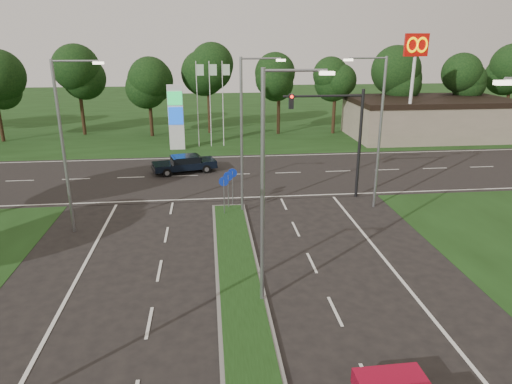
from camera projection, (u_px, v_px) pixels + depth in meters
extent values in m
cube|color=#183411|center=(215.00, 113.00, 64.23)|extent=(160.00, 50.00, 0.02)
cube|color=black|center=(224.00, 175.00, 35.02)|extent=(160.00, 12.00, 0.02)
cube|color=slate|center=(246.00, 332.00, 16.15)|extent=(2.00, 26.00, 0.12)
cube|color=gray|center=(428.00, 118.00, 47.91)|extent=(16.00, 9.00, 4.00)
cylinder|color=gray|center=(263.00, 194.00, 16.70)|extent=(0.16, 0.16, 9.00)
cylinder|color=gray|center=(295.00, 70.00, 15.41)|extent=(2.20, 0.10, 0.10)
cube|color=#FFF2CC|center=(327.00, 73.00, 15.55)|extent=(0.50, 0.22, 0.12)
cylinder|color=gray|center=(242.00, 138.00, 26.12)|extent=(0.16, 0.16, 9.00)
cylinder|color=gray|center=(261.00, 58.00, 24.83)|extent=(2.20, 0.10, 0.10)
cube|color=#FFF2CC|center=(281.00, 60.00, 24.98)|extent=(0.50, 0.22, 0.12)
cylinder|color=gray|center=(63.00, 150.00, 23.30)|extent=(0.16, 0.16, 9.00)
cylinder|color=gray|center=(75.00, 61.00, 22.01)|extent=(2.20, 0.10, 0.10)
cube|color=#FFF2CC|center=(98.00, 63.00, 22.15)|extent=(0.50, 0.22, 0.12)
cylinder|color=gray|center=(380.00, 135.00, 26.95)|extent=(0.16, 0.16, 9.00)
cylinder|color=gray|center=(368.00, 58.00, 25.44)|extent=(2.20, 0.10, 0.10)
cube|color=#FFF2CC|center=(348.00, 60.00, 25.36)|extent=(0.50, 0.22, 0.12)
cube|color=#FFF2CC|center=(504.00, 83.00, 12.16)|extent=(0.50, 0.22, 0.12)
cylinder|color=black|center=(360.00, 145.00, 29.10)|extent=(0.20, 0.20, 7.00)
cylinder|color=black|center=(324.00, 96.00, 27.86)|extent=(5.00, 0.14, 0.14)
cube|color=black|center=(291.00, 101.00, 27.76)|extent=(0.28, 0.28, 0.90)
sphere|color=#FF190C|center=(292.00, 97.00, 27.49)|extent=(0.20, 0.20, 0.20)
cylinder|color=gray|center=(224.00, 198.00, 26.63)|extent=(0.06, 0.06, 2.20)
cylinder|color=#0C26A5|center=(224.00, 181.00, 26.31)|extent=(0.56, 0.04, 0.56)
cylinder|color=gray|center=(228.00, 192.00, 27.60)|extent=(0.06, 0.06, 2.20)
cylinder|color=#0C26A5|center=(228.00, 176.00, 27.28)|extent=(0.56, 0.04, 0.56)
cylinder|color=gray|center=(233.00, 188.00, 28.29)|extent=(0.06, 0.06, 2.20)
cylinder|color=#0C26A5|center=(232.00, 173.00, 27.97)|extent=(0.56, 0.04, 0.56)
cube|color=silver|center=(176.00, 118.00, 42.14)|extent=(1.40, 0.30, 6.00)
cube|color=#0CA53F|center=(175.00, 98.00, 41.40)|extent=(1.30, 0.08, 1.20)
cube|color=#0C3FBF|center=(176.00, 116.00, 41.91)|extent=(1.30, 0.08, 1.60)
cylinder|color=silver|center=(197.00, 105.00, 42.97)|extent=(0.08, 0.08, 8.00)
cube|color=#B2D8B2|center=(200.00, 70.00, 41.98)|extent=(0.70, 0.02, 1.00)
cylinder|color=silver|center=(210.00, 105.00, 43.09)|extent=(0.08, 0.08, 8.00)
cube|color=#B2D8B2|center=(213.00, 70.00, 42.10)|extent=(0.70, 0.02, 1.00)
cylinder|color=silver|center=(223.00, 105.00, 43.21)|extent=(0.08, 0.08, 8.00)
cube|color=#B2D8B2|center=(226.00, 70.00, 42.22)|extent=(0.70, 0.02, 1.00)
cylinder|color=silver|center=(411.00, 94.00, 42.78)|extent=(0.30, 0.30, 10.00)
cube|color=#BF0C07|center=(416.00, 45.00, 41.38)|extent=(2.20, 0.35, 2.00)
torus|color=#FFC600|center=(413.00, 45.00, 41.12)|extent=(1.06, 0.16, 1.06)
torus|color=#FFC600|center=(422.00, 45.00, 41.21)|extent=(1.06, 0.16, 1.06)
cylinder|color=black|center=(218.00, 114.00, 49.40)|extent=(0.36, 0.36, 4.40)
sphere|color=black|center=(216.00, 73.00, 48.03)|extent=(6.00, 6.00, 6.00)
sphere|color=black|center=(219.00, 63.00, 47.55)|extent=(4.80, 4.80, 4.80)
cube|color=black|center=(184.00, 165.00, 35.54)|extent=(5.10, 3.05, 0.49)
cube|color=black|center=(185.00, 159.00, 35.42)|extent=(2.44, 2.12, 0.46)
cube|color=black|center=(185.00, 156.00, 35.35)|extent=(2.04, 1.93, 0.04)
cylinder|color=black|center=(167.00, 173.00, 34.32)|extent=(0.70, 0.37, 0.67)
cylinder|color=black|center=(163.00, 167.00, 35.92)|extent=(0.70, 0.37, 0.67)
cylinder|color=black|center=(206.00, 169.00, 35.32)|extent=(0.70, 0.37, 0.67)
cylinder|color=black|center=(201.00, 163.00, 36.91)|extent=(0.70, 0.37, 0.67)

